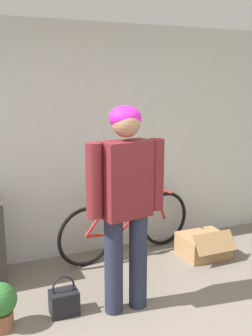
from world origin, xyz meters
TOP-DOWN VIEW (x-y plane):
  - wall_back at (0.00, 2.50)m, footprint 8.00×0.07m
  - person at (0.17, 1.19)m, footprint 0.69×0.29m
  - bicycle at (0.62, 2.21)m, footprint 1.72×0.46m
  - handbag at (-0.36, 1.32)m, footprint 0.24×0.17m
  - cardboard_box at (1.42, 1.84)m, footprint 0.52×0.52m
  - potted_plant at (-0.88, 1.30)m, footprint 0.27×0.27m

SIDE VIEW (x-z plane):
  - handbag at x=-0.36m, z-range -0.06..0.29m
  - cardboard_box at x=1.42m, z-range -0.04..0.29m
  - potted_plant at x=-0.88m, z-range 0.02..0.42m
  - bicycle at x=0.62m, z-range -0.01..0.73m
  - person at x=0.17m, z-range 0.15..1.94m
  - wall_back at x=0.00m, z-range 0.00..2.60m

